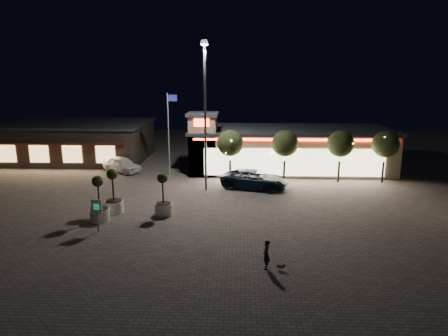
{
  "coord_description": "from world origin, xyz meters",
  "views": [
    {
      "loc": [
        4.85,
        -24.96,
        9.85
      ],
      "look_at": [
        3.63,
        6.0,
        2.42
      ],
      "focal_mm": 32.0,
      "sensor_mm": 36.0,
      "label": 1
    }
  ],
  "objects_px": {
    "pedestrian": "(266,255)",
    "planter_left": "(114,199)",
    "white_sedan": "(122,164)",
    "valet_sign": "(97,209)",
    "planter_mid": "(100,207)",
    "pickup_truck": "(255,179)"
  },
  "relations": [
    {
      "from": "white_sedan",
      "to": "valet_sign",
      "type": "relative_size",
      "value": 2.12
    },
    {
      "from": "pedestrian",
      "to": "planter_mid",
      "type": "xyz_separation_m",
      "value": [
        -10.85,
        6.37,
        0.21
      ]
    },
    {
      "from": "pickup_truck",
      "to": "planter_left",
      "type": "height_order",
      "value": "planter_left"
    },
    {
      "from": "pickup_truck",
      "to": "pedestrian",
      "type": "relative_size",
      "value": 3.75
    },
    {
      "from": "pickup_truck",
      "to": "planter_left",
      "type": "distance_m",
      "value": 12.28
    },
    {
      "from": "pedestrian",
      "to": "planter_left",
      "type": "xyz_separation_m",
      "value": [
        -10.4,
        8.04,
        0.23
      ]
    },
    {
      "from": "planter_left",
      "to": "valet_sign",
      "type": "bearing_deg",
      "value": -88.77
    },
    {
      "from": "pedestrian",
      "to": "planter_mid",
      "type": "height_order",
      "value": "planter_mid"
    },
    {
      "from": "planter_left",
      "to": "planter_mid",
      "type": "relative_size",
      "value": 1.03
    },
    {
      "from": "pickup_truck",
      "to": "white_sedan",
      "type": "distance_m",
      "value": 14.29
    },
    {
      "from": "white_sedan",
      "to": "planter_mid",
      "type": "bearing_deg",
      "value": -135.15
    },
    {
      "from": "white_sedan",
      "to": "planter_left",
      "type": "relative_size",
      "value": 1.4
    },
    {
      "from": "pickup_truck",
      "to": "planter_mid",
      "type": "bearing_deg",
      "value": 142.73
    },
    {
      "from": "white_sedan",
      "to": "planter_left",
      "type": "height_order",
      "value": "planter_left"
    },
    {
      "from": "pickup_truck",
      "to": "white_sedan",
      "type": "height_order",
      "value": "pickup_truck"
    },
    {
      "from": "pedestrian",
      "to": "planter_left",
      "type": "distance_m",
      "value": 13.14
    },
    {
      "from": "pickup_truck",
      "to": "planter_mid",
      "type": "height_order",
      "value": "planter_mid"
    },
    {
      "from": "planter_left",
      "to": "valet_sign",
      "type": "xyz_separation_m",
      "value": [
        0.08,
        -3.57,
        0.5
      ]
    },
    {
      "from": "valet_sign",
      "to": "pedestrian",
      "type": "bearing_deg",
      "value": -23.39
    },
    {
      "from": "pedestrian",
      "to": "planter_mid",
      "type": "distance_m",
      "value": 12.58
    },
    {
      "from": "white_sedan",
      "to": "pedestrian",
      "type": "height_order",
      "value": "white_sedan"
    },
    {
      "from": "pedestrian",
      "to": "white_sedan",
      "type": "bearing_deg",
      "value": -142.6
    }
  ]
}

